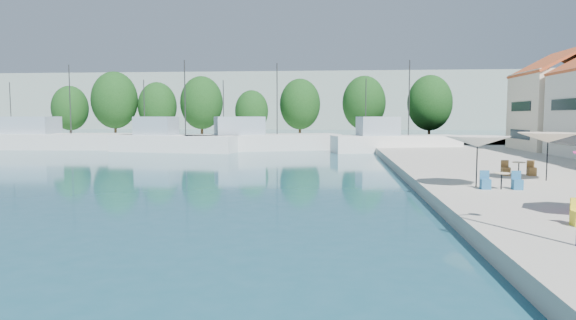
# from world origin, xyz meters

# --- Properties ---
(quay_far) EXTENTS (90.00, 16.00, 0.60)m
(quay_far) POSITION_xyz_m (-8.00, 67.00, 0.30)
(quay_far) COLOR #B0AD9F
(quay_far) RESTS_ON ground
(hill_west) EXTENTS (180.00, 40.00, 16.00)m
(hill_west) POSITION_xyz_m (-30.00, 160.00, 8.00)
(hill_west) COLOR #98A699
(hill_west) RESTS_ON ground
(hill_east) EXTENTS (140.00, 40.00, 12.00)m
(hill_east) POSITION_xyz_m (40.00, 180.00, 6.00)
(hill_east) COLOR #98A699
(hill_east) RESTS_ON ground
(building_06) EXTENTS (9.00, 8.80, 10.20)m
(building_06) POSITION_xyz_m (24.00, 51.00, 5.50)
(building_06) COLOR #F3E1C2
(building_06) RESTS_ON quay_right
(trawler_01) EXTENTS (20.67, 6.36, 10.20)m
(trawler_01) POSITION_xyz_m (-31.66, 56.65, 1.07)
(trawler_01) COLOR silver
(trawler_01) RESTS_ON ground
(trawler_02) EXTENTS (14.27, 5.70, 10.20)m
(trawler_02) POSITION_xyz_m (-15.95, 53.32, 1.07)
(trawler_02) COLOR white
(trawler_02) RESTS_ON ground
(trawler_03) EXTENTS (17.87, 10.37, 10.20)m
(trawler_03) POSITION_xyz_m (-6.86, 56.40, 1.07)
(trawler_03) COLOR silver
(trawler_03) RESTS_ON ground
(trawler_04) EXTENTS (14.15, 6.80, 10.20)m
(trawler_04) POSITION_xyz_m (7.95, 55.01, 1.07)
(trawler_04) COLOR white
(trawler_04) RESTS_ON ground
(tree_01) EXTENTS (5.10, 5.10, 7.55)m
(tree_01) POSITION_xyz_m (-36.06, 69.65, 4.96)
(tree_01) COLOR #3F2B19
(tree_01) RESTS_ON quay_far
(tree_02) EXTENTS (6.39, 6.39, 9.46)m
(tree_02) POSITION_xyz_m (-29.14, 69.05, 6.06)
(tree_02) COLOR #3F2B19
(tree_02) RESTS_ON quay_far
(tree_03) EXTENTS (5.40, 5.40, 7.99)m
(tree_03) POSITION_xyz_m (-23.21, 69.68, 5.21)
(tree_03) COLOR #3F2B19
(tree_03) RESTS_ON quay_far
(tree_04) EXTENTS (5.96, 5.96, 8.82)m
(tree_04) POSITION_xyz_m (-16.99, 70.21, 5.69)
(tree_04) COLOR #3F2B19
(tree_04) RESTS_ON quay_far
(tree_05) EXTENTS (4.58, 4.58, 6.77)m
(tree_05) POSITION_xyz_m (-9.67, 68.97, 4.51)
(tree_05) COLOR #3F2B19
(tree_05) RESTS_ON quay_far
(tree_06) EXTENTS (5.75, 5.75, 8.51)m
(tree_06) POSITION_xyz_m (-3.25, 71.97, 5.51)
(tree_06) COLOR #3F2B19
(tree_06) RESTS_ON quay_far
(tree_07) EXTENTS (5.88, 5.88, 8.71)m
(tree_07) POSITION_xyz_m (5.63, 70.13, 5.63)
(tree_07) COLOR #3F2B19
(tree_07) RESTS_ON quay_far
(tree_08) EXTENTS (5.81, 5.81, 8.59)m
(tree_08) POSITION_xyz_m (14.03, 68.02, 5.56)
(tree_08) COLOR #3F2B19
(tree_08) RESTS_ON quay_far
(umbrella_white) EXTENTS (3.06, 3.06, 2.38)m
(umbrella_white) POSITION_xyz_m (8.45, 23.86, 2.73)
(umbrella_white) COLOR black
(umbrella_white) RESTS_ON quay_right
(umbrella_cream) EXTENTS (3.06, 3.06, 2.47)m
(umbrella_cream) POSITION_xyz_m (12.65, 26.53, 2.81)
(umbrella_cream) COLOR black
(umbrella_cream) RESTS_ON quay_right
(cafe_table_02) EXTENTS (1.82, 0.70, 0.76)m
(cafe_table_02) POSITION_xyz_m (9.36, 23.12, 0.89)
(cafe_table_02) COLOR black
(cafe_table_02) RESTS_ON quay_right
(cafe_table_03) EXTENTS (1.82, 0.70, 0.76)m
(cafe_table_03) POSITION_xyz_m (12.04, 28.78, 0.89)
(cafe_table_03) COLOR black
(cafe_table_03) RESTS_ON quay_right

